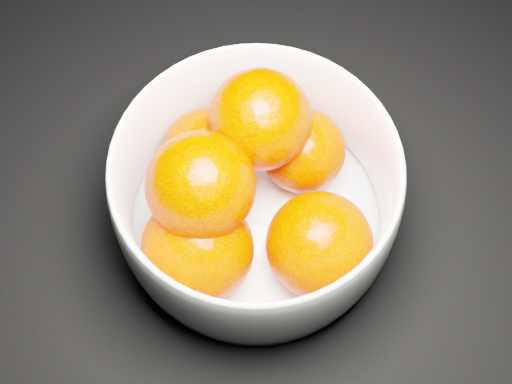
# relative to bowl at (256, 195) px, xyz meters

# --- Properties ---
(ground) EXTENTS (3.00, 3.00, 0.00)m
(ground) POSITION_rel_bowl_xyz_m (-0.25, 0.19, -0.05)
(ground) COLOR black
(ground) RESTS_ON ground
(bowl) EXTENTS (0.22, 0.22, 0.11)m
(bowl) POSITION_rel_bowl_xyz_m (0.00, 0.00, 0.00)
(bowl) COLOR white
(bowl) RESTS_ON ground
(orange_pile) EXTENTS (0.18, 0.18, 0.13)m
(orange_pile) POSITION_rel_bowl_xyz_m (-0.01, -0.00, 0.01)
(orange_pile) COLOR #F42C00
(orange_pile) RESTS_ON bowl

